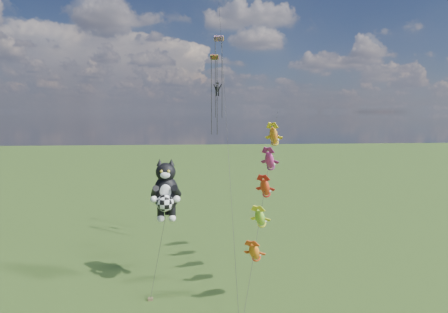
{
  "coord_description": "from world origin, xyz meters",
  "views": [
    {
      "loc": [
        4.8,
        -30.09,
        15.65
      ],
      "look_at": [
        7.92,
        8.21,
        11.07
      ],
      "focal_mm": 30.0,
      "sensor_mm": 36.0,
      "label": 1
    }
  ],
  "objects": [
    {
      "name": "parafoil_rig",
      "position": [
        7.46,
        10.59,
        18.56
      ],
      "size": [
        1.7,
        17.53,
        27.73
      ],
      "rotation": [
        0.0,
        0.0,
        0.11
      ],
      "color": "brown",
      "rests_on": "ground"
    },
    {
      "name": "ground",
      "position": [
        0.0,
        0.0,
        0.0
      ],
      "size": [
        300.0,
        300.0,
        0.0
      ],
      "primitive_type": "plane",
      "color": "#1D3B0E"
    },
    {
      "name": "fish_windsock_rig",
      "position": [
        11.16,
        2.55,
        8.88
      ],
      "size": [
        5.96,
        14.9,
        15.8
      ],
      "rotation": [
        0.0,
        0.0,
        -0.05
      ],
      "color": "brown",
      "rests_on": "ground"
    },
    {
      "name": "cat_kite_rig",
      "position": [
        2.33,
        2.37,
        8.79
      ],
      "size": [
        2.87,
        4.18,
        11.6
      ],
      "rotation": [
        0.0,
        0.0,
        -0.43
      ],
      "color": "brown",
      "rests_on": "ground"
    }
  ]
}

